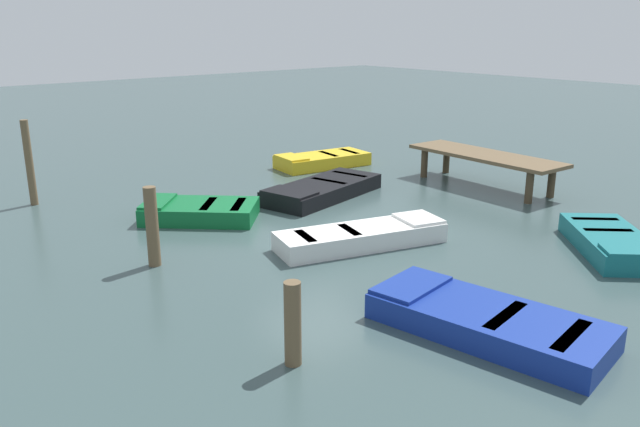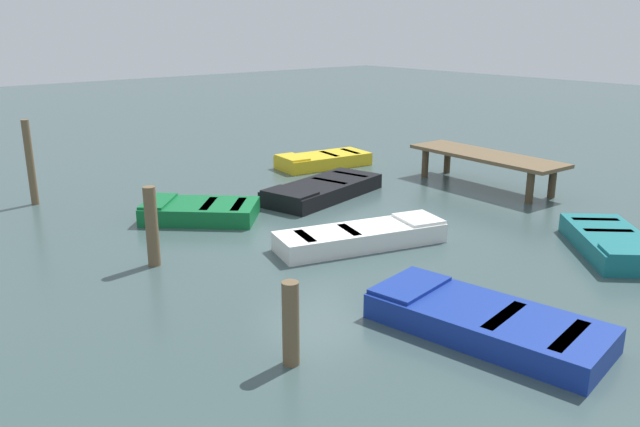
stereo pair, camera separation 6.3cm
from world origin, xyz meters
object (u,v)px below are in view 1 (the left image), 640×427
at_px(rowboat_white, 362,236).
at_px(rowboat_yellow, 322,160).
at_px(rowboat_blue, 486,320).
at_px(rowboat_green, 200,211).
at_px(mooring_piling_center, 152,227).
at_px(dock_segment, 485,158).
at_px(rowboat_teal, 611,242).
at_px(mooring_piling_mid_left, 293,324).
at_px(rowboat_black, 322,189).
at_px(mooring_piling_near_right, 29,163).

bearing_deg(rowboat_white, rowboat_yellow, 72.11).
bearing_deg(rowboat_blue, rowboat_green, -7.06).
xyz_separation_m(rowboat_blue, mooring_piling_center, (-5.85, -2.51, 0.57)).
bearing_deg(dock_segment, rowboat_teal, -24.23).
relative_size(dock_segment, rowboat_teal, 1.60).
xyz_separation_m(rowboat_teal, mooring_piling_mid_left, (-0.68, -7.70, 0.39)).
bearing_deg(rowboat_white, rowboat_green, 129.52).
relative_size(dock_segment, rowboat_black, 1.22).
xyz_separation_m(rowboat_white, rowboat_yellow, (-6.37, 4.32, 0.00)).
height_order(rowboat_white, mooring_piling_mid_left, mooring_piling_mid_left).
height_order(dock_segment, rowboat_blue, dock_segment).
bearing_deg(dock_segment, rowboat_blue, -50.99).
relative_size(rowboat_yellow, mooring_piling_near_right, 1.43).
bearing_deg(rowboat_teal, mooring_piling_mid_left, -51.34).
xyz_separation_m(rowboat_black, mooring_piling_mid_left, (6.37, -5.96, 0.39)).
bearing_deg(mooring_piling_mid_left, rowboat_white, 125.19).
distance_m(mooring_piling_mid_left, mooring_piling_near_right, 10.64).
bearing_deg(rowboat_white, dock_segment, 29.17).
distance_m(rowboat_blue, mooring_piling_center, 6.39).
distance_m(rowboat_white, rowboat_blue, 4.27).
relative_size(rowboat_teal, mooring_piling_center, 1.87).
distance_m(rowboat_yellow, mooring_piling_mid_left, 12.51).
height_order(rowboat_teal, rowboat_black, same).
bearing_deg(mooring_piling_near_right, rowboat_blue, 13.89).
bearing_deg(rowboat_green, mooring_piling_center, 87.24).
height_order(dock_segment, rowboat_yellow, dock_segment).
height_order(rowboat_white, rowboat_green, same).
distance_m(rowboat_yellow, rowboat_black, 3.78).
xyz_separation_m(rowboat_white, rowboat_blue, (4.06, -1.32, 0.00)).
distance_m(rowboat_white, mooring_piling_mid_left, 5.03).
distance_m(mooring_piling_mid_left, mooring_piling_center, 4.68).
height_order(rowboat_green, rowboat_black, same).
distance_m(rowboat_green, mooring_piling_mid_left, 7.17).
distance_m(dock_segment, rowboat_blue, 9.28).
height_order(rowboat_yellow, mooring_piling_center, mooring_piling_center).
xyz_separation_m(rowboat_green, rowboat_black, (0.36, 3.52, -0.00)).
bearing_deg(dock_segment, rowboat_green, -104.55).
height_order(dock_segment, rowboat_black, dock_segment).
bearing_deg(rowboat_yellow, mooring_piling_mid_left, 55.73).
bearing_deg(rowboat_black, mooring_piling_center, 3.78).
distance_m(rowboat_green, mooring_piling_near_right, 4.76).
xyz_separation_m(rowboat_teal, mooring_piling_near_right, (-11.31, -7.85, 0.88)).
bearing_deg(rowboat_white, mooring_piling_center, 171.32).
xyz_separation_m(rowboat_blue, mooring_piling_near_right, (-11.80, -2.92, 0.88)).
xyz_separation_m(dock_segment, rowboat_blue, (5.47, -7.47, -0.60)).
relative_size(rowboat_teal, mooring_piling_mid_left, 2.40).
distance_m(rowboat_teal, rowboat_yellow, 9.96).
bearing_deg(rowboat_yellow, rowboat_green, 30.90).
bearing_deg(mooring_piling_mid_left, dock_segment, 112.75).
xyz_separation_m(rowboat_yellow, mooring_piling_mid_left, (9.25, -8.41, 0.39)).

